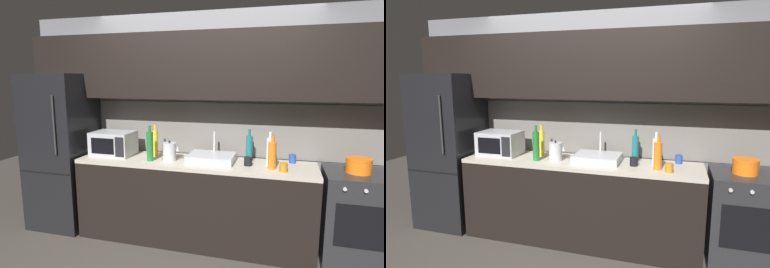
# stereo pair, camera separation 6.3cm
# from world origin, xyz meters

# --- Properties ---
(back_wall) EXTENTS (4.26, 0.44, 2.50)m
(back_wall) POSITION_xyz_m (0.00, 1.20, 1.55)
(back_wall) COLOR slate
(back_wall) RESTS_ON ground
(counter_run) EXTENTS (2.52, 0.60, 0.90)m
(counter_run) POSITION_xyz_m (0.00, 0.90, 0.45)
(counter_run) COLOR black
(counter_run) RESTS_ON ground
(refrigerator) EXTENTS (0.68, 0.69, 1.82)m
(refrigerator) POSITION_xyz_m (-1.64, 0.90, 0.91)
(refrigerator) COLOR black
(refrigerator) RESTS_ON ground
(oven_range) EXTENTS (0.60, 0.62, 0.90)m
(oven_range) POSITION_xyz_m (1.60, 0.90, 0.45)
(oven_range) COLOR #232326
(oven_range) RESTS_ON ground
(microwave) EXTENTS (0.46, 0.35, 0.27)m
(microwave) POSITION_xyz_m (-0.96, 0.92, 1.04)
(microwave) COLOR #A8AAAF
(microwave) RESTS_ON counter_run
(sink_basin) EXTENTS (0.48, 0.38, 0.30)m
(sink_basin) POSITION_xyz_m (0.19, 0.93, 0.94)
(sink_basin) COLOR #ADAFB5
(sink_basin) RESTS_ON counter_run
(kettle) EXTENTS (0.18, 0.14, 0.22)m
(kettle) POSITION_xyz_m (-0.26, 0.85, 1.00)
(kettle) COLOR #B7BABF
(kettle) RESTS_ON counter_run
(wine_bottle_teal) EXTENTS (0.07, 0.07, 0.34)m
(wine_bottle_teal) POSITION_xyz_m (0.57, 1.03, 1.04)
(wine_bottle_teal) COLOR #19666B
(wine_bottle_teal) RESTS_ON counter_run
(wine_bottle_orange) EXTENTS (0.08, 0.08, 0.34)m
(wine_bottle_orange) POSITION_xyz_m (0.81, 0.81, 1.04)
(wine_bottle_orange) COLOR orange
(wine_bottle_orange) RESTS_ON counter_run
(wine_bottle_yellow) EXTENTS (0.07, 0.07, 0.36)m
(wine_bottle_yellow) POSITION_xyz_m (-0.48, 0.99, 1.05)
(wine_bottle_yellow) COLOR gold
(wine_bottle_yellow) RESTS_ON counter_run
(wine_bottle_green) EXTENTS (0.07, 0.07, 0.38)m
(wine_bottle_green) POSITION_xyz_m (-0.45, 0.79, 1.06)
(wine_bottle_green) COLOR #1E6B2D
(wine_bottle_green) RESTS_ON counter_run
(wine_bottle_clear) EXTENTS (0.08, 0.08, 0.35)m
(wine_bottle_clear) POSITION_xyz_m (0.78, 0.95, 1.04)
(wine_bottle_clear) COLOR silver
(wine_bottle_clear) RESTS_ON counter_run
(mug_dark) EXTENTS (0.08, 0.08, 0.09)m
(mug_dark) POSITION_xyz_m (0.58, 0.87, 0.94)
(mug_dark) COLOR black
(mug_dark) RESTS_ON counter_run
(mug_blue) EXTENTS (0.07, 0.07, 0.09)m
(mug_blue) POSITION_xyz_m (1.01, 1.10, 0.94)
(mug_blue) COLOR #234299
(mug_blue) RESTS_ON counter_run
(mug_amber) EXTENTS (0.08, 0.08, 0.09)m
(mug_amber) POSITION_xyz_m (0.92, 0.74, 0.94)
(mug_amber) COLOR #B27019
(mug_amber) RESTS_ON counter_run
(cooking_pot) EXTENTS (0.23, 0.23, 0.14)m
(cooking_pot) POSITION_xyz_m (1.59, 0.90, 0.97)
(cooking_pot) COLOR orange
(cooking_pot) RESTS_ON oven_range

